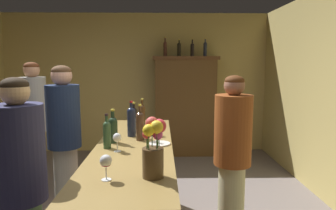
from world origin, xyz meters
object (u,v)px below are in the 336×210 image
bartender (232,159)px  flower_arrangement (154,147)px  wine_bottle_merlot (134,119)px  patron_in_grey (64,139)px  display_bottle_center (192,49)px  display_bottle_midleft (179,49)px  wine_bottle_chardonnay (142,114)px  wine_glass_rear (151,123)px  wine_glass_spare (106,162)px  display_bottle_midright (205,48)px  patron_tall (35,124)px  patron_redhead (22,191)px  wine_bottle_syrah (140,125)px  bar_counter (135,200)px  display_bottle_left (165,48)px  wine_bottle_pinot (113,128)px  wine_bottle_malbec (107,133)px  wine_bottle_rose (131,120)px  cheese_plate (159,144)px  wine_glass_mid (117,138)px  wine_glass_front (154,124)px  display_cabinet (185,104)px

bartender → flower_arrangement: bearing=56.5°
wine_bottle_merlot → patron_in_grey: size_ratio=0.18×
wine_bottle_merlot → display_bottle_center: (0.84, 2.55, 0.81)m
display_bottle_midleft → display_bottle_center: display_bottle_center is taller
wine_bottle_chardonnay → wine_glass_rear: size_ratio=2.32×
wine_glass_spare → display_bottle_midright: display_bottle_midright is taller
wine_glass_spare → patron_tall: bearing=122.0°
patron_redhead → wine_bottle_syrah: bearing=16.3°
bar_counter → bartender: 0.91m
wine_glass_rear → display_bottle_center: (0.67, 2.53, 0.85)m
display_bottle_left → bar_counter: bearing=-95.8°
wine_bottle_pinot → bartender: bartender is taller
wine_bottle_malbec → bartender: size_ratio=0.18×
wine_bottle_rose → display_bottle_left: bearing=82.4°
cheese_plate → display_bottle_midright: size_ratio=0.58×
flower_arrangement → cheese_plate: bearing=87.6°
cheese_plate → display_bottle_center: 3.21m
bar_counter → display_bottle_midright: display_bottle_midright is taller
wine_glass_spare → display_bottle_midright: size_ratio=0.48×
wine_glass_spare → patron_in_grey: 1.44m
wine_glass_spare → patron_in_grey: size_ratio=0.09×
wine_bottle_rose → wine_glass_spare: (-0.05, -1.11, -0.04)m
patron_redhead → bar_counter: bearing=11.4°
wine_bottle_syrah → wine_bottle_pinot: bearing=-162.8°
wine_glass_mid → wine_bottle_rose: bearing=82.9°
patron_redhead → wine_glass_rear: bearing=22.2°
display_bottle_midleft → display_bottle_midright: 0.47m
wine_bottle_malbec → wine_bottle_pinot: bearing=83.7°
wine_bottle_pinot → patron_redhead: patron_redhead is taller
wine_bottle_merlot → bartender: size_ratio=0.19×
wine_bottle_merlot → wine_glass_mid: size_ratio=2.05×
cheese_plate → display_bottle_left: 3.16m
wine_bottle_pinot → wine_glass_front: (0.35, 0.26, -0.02)m
flower_arrangement → bar_counter: bearing=104.0°
wine_glass_spare → patron_in_grey: patron_in_grey is taller
wine_glass_spare → patron_in_grey: bearing=116.8°
wine_bottle_chardonnay → display_bottle_center: (0.77, 2.25, 0.81)m
wine_glass_mid → display_bottle_center: 3.45m
wine_glass_mid → cheese_plate: 0.40m
patron_in_grey → display_bottle_left: bearing=120.1°
wine_bottle_chardonnay → display_bottle_midleft: size_ratio=1.02×
wine_glass_mid → display_bottle_midright: size_ratio=0.46×
cheese_plate → patron_tall: 1.89m
wine_bottle_rose → wine_bottle_syrah: size_ratio=1.03×
cheese_plate → patron_in_grey: 1.07m
display_cabinet → wine_bottle_pinot: size_ratio=6.12×
patron_tall → display_bottle_left: bearing=90.5°
flower_arrangement → bartender: 1.01m
display_bottle_center → wine_glass_spare: bearing=-103.2°
wine_glass_rear → cheese_plate: wine_glass_rear is taller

